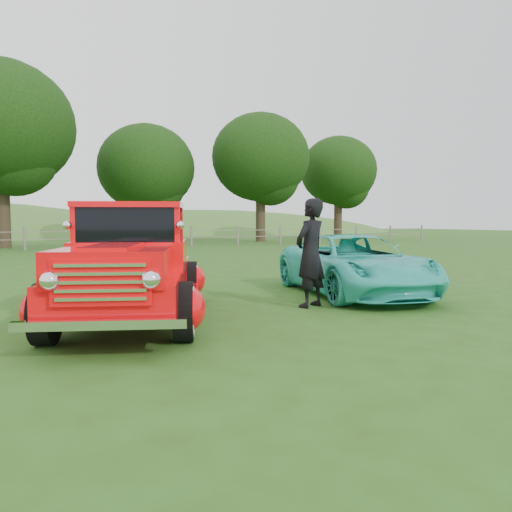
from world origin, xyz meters
name	(u,v)px	position (x,y,z in m)	size (l,w,h in m)	color
ground	(269,325)	(0.00, 0.00, 0.00)	(140.00, 140.00, 0.00)	#294B14
distant_hills	(13,272)	(-4.08, 59.46, -4.55)	(116.00, 60.00, 18.00)	#3E6A27
fence_line	(86,238)	(0.00, 22.00, 0.60)	(48.00, 0.12, 1.20)	slate
tree_near_west	(1,125)	(-4.00, 25.00, 6.80)	(8.00, 8.00, 10.42)	black
tree_near_east	(146,168)	(5.00, 29.00, 5.25)	(6.80, 6.80, 8.33)	black
tree_mid_east	(261,158)	(13.00, 27.00, 6.17)	(7.20, 7.20, 9.44)	black
tree_far_east	(338,171)	(22.00, 30.00, 5.86)	(6.60, 6.60, 8.86)	black
red_pickup	(133,268)	(-1.71, 1.25, 0.80)	(3.38, 5.28, 1.78)	black
teal_sedan	(354,265)	(2.93, 1.93, 0.62)	(2.05, 4.44, 1.23)	#33CCB9
man	(310,253)	(1.33, 1.04, 0.95)	(0.69, 0.46, 1.90)	black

